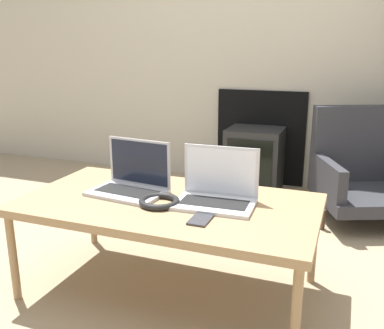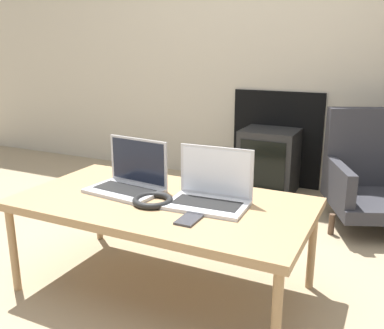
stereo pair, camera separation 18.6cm
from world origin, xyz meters
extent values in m
plane|color=#998466|center=(0.00, 0.00, 0.00)|extent=(14.00, 14.00, 0.00)
cube|color=#B7AD99|center=(0.00, 1.95, 1.30)|extent=(7.00, 0.06, 2.60)
cube|color=black|center=(0.03, 1.91, 0.38)|extent=(0.72, 0.03, 0.76)
cube|color=#9E7A51|center=(0.00, 0.12, 0.42)|extent=(1.30, 0.70, 0.04)
cylinder|color=#9E7A51|center=(-0.61, -0.18, 0.20)|extent=(0.04, 0.04, 0.40)
cylinder|color=#9E7A51|center=(0.61, -0.18, 0.20)|extent=(0.04, 0.04, 0.40)
cylinder|color=#9E7A51|center=(-0.61, 0.43, 0.20)|extent=(0.04, 0.04, 0.40)
cylinder|color=#9E7A51|center=(0.61, 0.43, 0.20)|extent=(0.04, 0.04, 0.40)
cube|color=#B2B2B7|center=(-0.21, 0.14, 0.45)|extent=(0.36, 0.26, 0.02)
cube|color=black|center=(-0.21, 0.14, 0.46)|extent=(0.30, 0.15, 0.00)
cube|color=#B2B2B7|center=(-0.20, 0.24, 0.57)|extent=(0.34, 0.05, 0.22)
cube|color=black|center=(-0.20, 0.24, 0.57)|extent=(0.31, 0.04, 0.20)
cube|color=silver|center=(0.21, 0.14, 0.45)|extent=(0.35, 0.24, 0.02)
cube|color=black|center=(0.21, 0.14, 0.46)|extent=(0.29, 0.14, 0.00)
cube|color=silver|center=(0.21, 0.24, 0.57)|extent=(0.34, 0.02, 0.22)
cube|color=white|center=(0.21, 0.24, 0.57)|extent=(0.31, 0.02, 0.20)
torus|color=black|center=(-0.02, 0.07, 0.45)|extent=(0.18, 0.18, 0.03)
cube|color=#333338|center=(0.21, -0.03, 0.45)|extent=(0.07, 0.13, 0.01)
cube|color=black|center=(0.03, 1.72, 0.24)|extent=(0.42, 0.36, 0.49)
cube|color=black|center=(0.03, 1.53, 0.24)|extent=(0.34, 0.01, 0.38)
cube|color=#2D2D33|center=(0.87, 1.33, 0.17)|extent=(0.80, 0.77, 0.08)
cube|color=#2D2D33|center=(0.78, 1.55, 0.46)|extent=(0.61, 0.33, 0.51)
cube|color=#2D2D33|center=(0.61, 1.22, 0.31)|extent=(0.26, 0.50, 0.20)
cylinder|color=#4C3828|center=(0.61, 1.09, 0.06)|extent=(0.04, 0.04, 0.13)
cylinder|color=#4C3828|center=(0.61, 1.57, 0.06)|extent=(0.04, 0.04, 0.13)
camera|label=1|loc=(0.73, -1.49, 1.10)|focal=40.00mm
camera|label=2|loc=(0.90, -1.42, 1.10)|focal=40.00mm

